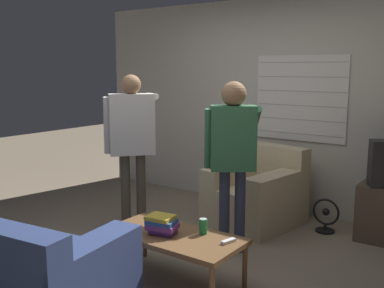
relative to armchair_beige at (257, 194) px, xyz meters
name	(u,v)px	position (x,y,z in m)	size (l,w,h in m)	color
ground_plane	(168,260)	(-0.17, -1.38, -0.33)	(16.00, 16.00, 0.00)	#7F705B
wall_back	(272,105)	(-0.16, 0.65, 0.95)	(5.20, 0.08, 2.55)	#BCB7A8
armchair_beige	(257,194)	(0.00, 0.00, 0.00)	(0.98, 1.03, 0.85)	#C6B289
coffee_table	(174,239)	(0.12, -1.67, 0.03)	(1.12, 0.55, 0.40)	brown
person_left_standing	(132,133)	(-0.95, -0.99, 0.72)	(0.53, 0.84, 1.65)	#4C4233
person_right_standing	(233,146)	(0.18, -0.86, 0.68)	(0.50, 0.75, 1.60)	#33384C
book_stack	(162,224)	(0.03, -1.71, 0.15)	(0.27, 0.22, 0.15)	#75387F
soda_can	(203,226)	(0.31, -1.52, 0.13)	(0.07, 0.07, 0.13)	#238E47
spare_remote	(229,241)	(0.57, -1.57, 0.08)	(0.07, 0.14, 0.02)	white
floor_fan	(326,217)	(0.73, 0.16, -0.16)	(0.29, 0.20, 0.36)	black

